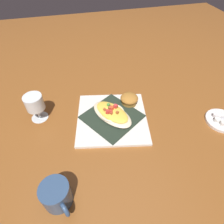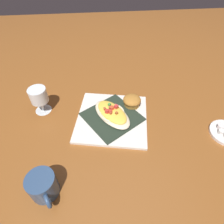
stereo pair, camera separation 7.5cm
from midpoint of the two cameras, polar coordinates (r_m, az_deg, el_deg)
name	(u,v)px [view 2 (the right image)]	position (r m, az deg, el deg)	size (l,w,h in m)	color
ground_plane	(112,119)	(0.78, 2.75, -2.23)	(2.60, 2.60, 0.00)	brown
square_plate	(112,118)	(0.78, 2.77, -1.96)	(0.28, 0.28, 0.01)	white
folded_napkin	(112,117)	(0.77, 2.79, -1.54)	(0.20, 0.20, 0.01)	#243024
gratin_dish	(112,113)	(0.76, 2.84, -0.49)	(0.21, 0.18, 0.05)	beige
muffin	(132,101)	(0.82, 8.70, 3.16)	(0.08, 0.08, 0.05)	#A67630
coffee_mug	(43,187)	(0.61, -16.62, -21.12)	(0.11, 0.08, 0.08)	navy
stemmed_glass	(39,97)	(0.81, -18.89, 4.28)	(0.07, 0.07, 0.12)	white
creamer_cup_0	(220,127)	(0.86, 32.30, -3.98)	(0.02, 0.02, 0.02)	silver
creamer_cup_1	(221,132)	(0.85, 32.53, -5.24)	(0.02, 0.02, 0.02)	silver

